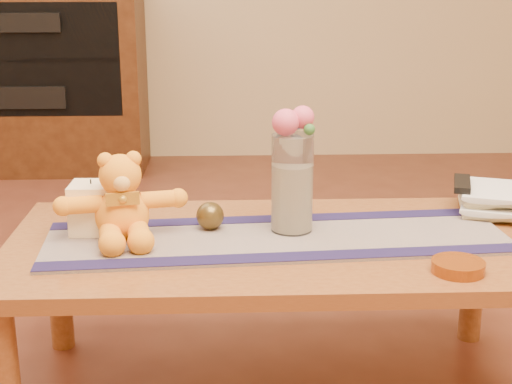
{
  "coord_description": "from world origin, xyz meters",
  "views": [
    {
      "loc": [
        -0.12,
        -1.84,
        1.13
      ],
      "look_at": [
        -0.05,
        0.0,
        0.58
      ],
      "focal_mm": 52.59,
      "sensor_mm": 36.0,
      "label": 1
    }
  ],
  "objects_px": {
    "tv_remote": "(462,184)",
    "amber_dish": "(458,267)",
    "teddy_bear": "(121,197)",
    "book_bottom": "(460,207)",
    "bronze_ball": "(210,216)",
    "glass_vase": "(292,183)",
    "pillar_candle": "(92,208)"
  },
  "relations": [
    {
      "from": "glass_vase",
      "to": "book_bottom",
      "type": "height_order",
      "value": "glass_vase"
    },
    {
      "from": "tv_remote",
      "to": "book_bottom",
      "type": "bearing_deg",
      "value": 90.0
    },
    {
      "from": "pillar_candle",
      "to": "book_bottom",
      "type": "relative_size",
      "value": 0.59
    },
    {
      "from": "glass_vase",
      "to": "bronze_ball",
      "type": "height_order",
      "value": "glass_vase"
    },
    {
      "from": "glass_vase",
      "to": "book_bottom",
      "type": "xyz_separation_m",
      "value": [
        0.51,
        0.17,
        -0.13
      ]
    },
    {
      "from": "bronze_ball",
      "to": "amber_dish",
      "type": "bearing_deg",
      "value": -27.66
    },
    {
      "from": "amber_dish",
      "to": "glass_vase",
      "type": "bearing_deg",
      "value": 141.74
    },
    {
      "from": "glass_vase",
      "to": "tv_remote",
      "type": "distance_m",
      "value": 0.53
    },
    {
      "from": "teddy_bear",
      "to": "pillar_candle",
      "type": "relative_size",
      "value": 2.41
    },
    {
      "from": "bronze_ball",
      "to": "pillar_candle",
      "type": "bearing_deg",
      "value": -179.02
    },
    {
      "from": "teddy_bear",
      "to": "bronze_ball",
      "type": "height_order",
      "value": "teddy_bear"
    },
    {
      "from": "tv_remote",
      "to": "glass_vase",
      "type": "bearing_deg",
      "value": -145.68
    },
    {
      "from": "teddy_bear",
      "to": "bronze_ball",
      "type": "xyz_separation_m",
      "value": [
        0.23,
        0.05,
        -0.07
      ]
    },
    {
      "from": "bronze_ball",
      "to": "book_bottom",
      "type": "bearing_deg",
      "value": 11.93
    },
    {
      "from": "glass_vase",
      "to": "book_bottom",
      "type": "distance_m",
      "value": 0.55
    },
    {
      "from": "teddy_bear",
      "to": "book_bottom",
      "type": "bearing_deg",
      "value": 0.45
    },
    {
      "from": "book_bottom",
      "to": "glass_vase",
      "type": "bearing_deg",
      "value": -147.79
    },
    {
      "from": "pillar_candle",
      "to": "tv_remote",
      "type": "xyz_separation_m",
      "value": [
        1.03,
        0.15,
        0.01
      ]
    },
    {
      "from": "pillar_candle",
      "to": "amber_dish",
      "type": "bearing_deg",
      "value": -18.57
    },
    {
      "from": "bronze_ball",
      "to": "tv_remote",
      "type": "height_order",
      "value": "tv_remote"
    },
    {
      "from": "teddy_bear",
      "to": "pillar_candle",
      "type": "bearing_deg",
      "value": 139.56
    },
    {
      "from": "teddy_bear",
      "to": "amber_dish",
      "type": "xyz_separation_m",
      "value": [
        0.81,
        -0.25,
        -0.1
      ]
    },
    {
      "from": "bronze_ball",
      "to": "book_bottom",
      "type": "height_order",
      "value": "bronze_ball"
    },
    {
      "from": "tv_remote",
      "to": "amber_dish",
      "type": "bearing_deg",
      "value": -90.92
    },
    {
      "from": "glass_vase",
      "to": "teddy_bear",
      "type": "bearing_deg",
      "value": -175.63
    },
    {
      "from": "tv_remote",
      "to": "pillar_candle",
      "type": "bearing_deg",
      "value": -155.16
    },
    {
      "from": "pillar_candle",
      "to": "glass_vase",
      "type": "xyz_separation_m",
      "value": [
        0.53,
        -0.01,
        0.06
      ]
    },
    {
      "from": "teddy_bear",
      "to": "bronze_ball",
      "type": "relative_size",
      "value": 4.25
    },
    {
      "from": "tv_remote",
      "to": "amber_dish",
      "type": "relative_size",
      "value": 1.29
    },
    {
      "from": "teddy_bear",
      "to": "amber_dish",
      "type": "relative_size",
      "value": 2.55
    },
    {
      "from": "bronze_ball",
      "to": "glass_vase",
      "type": "bearing_deg",
      "value": -4.64
    },
    {
      "from": "teddy_bear",
      "to": "amber_dish",
      "type": "distance_m",
      "value": 0.85
    }
  ]
}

